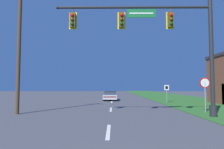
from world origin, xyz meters
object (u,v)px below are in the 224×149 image
(signal_mast, at_px, (168,39))
(route_sign_post, at_px, (167,90))
(car_ahead, at_px, (110,96))
(stop_sign, at_px, (205,87))
(utility_pole_near, at_px, (19,43))

(signal_mast, height_order, route_sign_post, signal_mast)
(car_ahead, relative_size, route_sign_post, 2.24)
(car_ahead, bearing_deg, route_sign_post, -32.06)
(signal_mast, xyz_separation_m, car_ahead, (-3.89, 15.28, -4.30))
(stop_sign, bearing_deg, utility_pole_near, -176.93)
(car_ahead, bearing_deg, stop_sign, -61.91)
(car_ahead, xyz_separation_m, stop_sign, (7.08, -13.26, 1.26))
(route_sign_post, bearing_deg, signal_mast, -104.30)
(signal_mast, xyz_separation_m, route_sign_post, (2.82, 11.08, -3.38))
(route_sign_post, relative_size, utility_pole_near, 0.21)
(signal_mast, bearing_deg, stop_sign, 32.42)
(signal_mast, bearing_deg, route_sign_post, 75.70)
(car_ahead, xyz_separation_m, route_sign_post, (6.72, -4.21, 0.92))
(route_sign_post, bearing_deg, car_ahead, 147.94)
(stop_sign, height_order, utility_pole_near, utility_pole_near)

